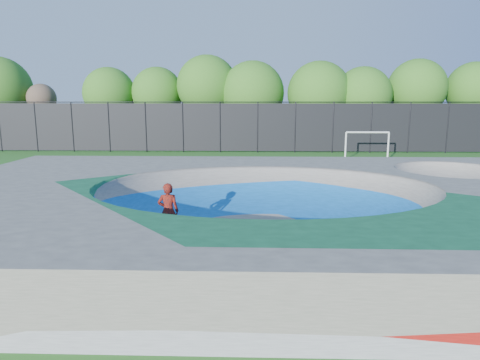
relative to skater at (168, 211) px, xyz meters
The scene contains 7 objects.
ground 3.20m from the skater, 18.02° to the left, with size 120.00×120.00×0.00m, color #235E1A.
skate_deck 3.09m from the skater, 18.02° to the left, with size 22.00×14.00×1.50m, color gray.
skater is the anchor object (origin of this frame).
skateboard 0.85m from the skater, ahead, with size 0.78×0.22×0.05m, color black.
soccer_goal 20.42m from the skater, 59.02° to the left, with size 3.06×0.12×2.02m.
fence 22.18m from the skater, 82.39° to the left, with size 48.09×0.09×4.04m.
treeline 27.56m from the skater, 81.94° to the left, with size 53.61×7.35×8.18m.
Camera 1 is at (-0.40, -13.39, 4.19)m, focal length 32.00 mm.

